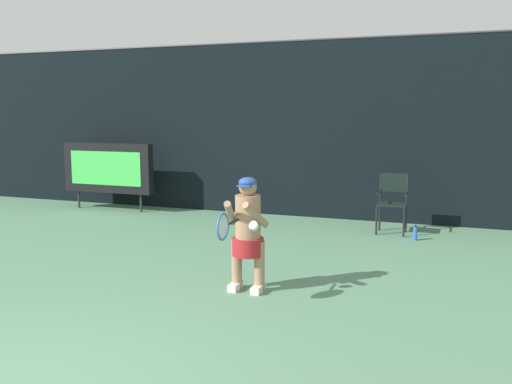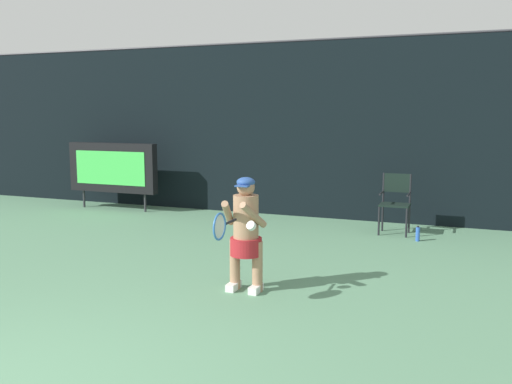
% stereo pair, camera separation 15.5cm
% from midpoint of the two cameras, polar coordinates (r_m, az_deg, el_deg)
% --- Properties ---
extents(backdrop_screen, '(18.00, 0.12, 3.66)m').
position_cam_midpoint_polar(backdrop_screen, '(11.73, 3.83, 6.32)').
color(backdrop_screen, black).
rests_on(backdrop_screen, ground).
extents(scoreboard, '(2.20, 0.21, 1.50)m').
position_cam_midpoint_polar(scoreboard, '(12.91, -15.21, 2.38)').
color(scoreboard, black).
rests_on(scoreboard, ground).
extents(umpire_chair, '(0.52, 0.44, 1.08)m').
position_cam_midpoint_polar(umpire_chair, '(10.39, 13.35, -0.73)').
color(umpire_chair, black).
rests_on(umpire_chair, ground).
extents(water_bottle, '(0.07, 0.07, 0.27)m').
position_cam_midpoint_polar(water_bottle, '(9.97, 15.52, -4.09)').
color(water_bottle, blue).
rests_on(water_bottle, ground).
extents(tennis_player, '(0.53, 0.60, 1.41)m').
position_cam_midpoint_polar(tennis_player, '(6.83, -1.51, -3.97)').
color(tennis_player, white).
rests_on(tennis_player, ground).
extents(tennis_racket, '(0.03, 0.60, 0.31)m').
position_cam_midpoint_polar(tennis_racket, '(6.19, -4.04, -3.52)').
color(tennis_racket, black).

